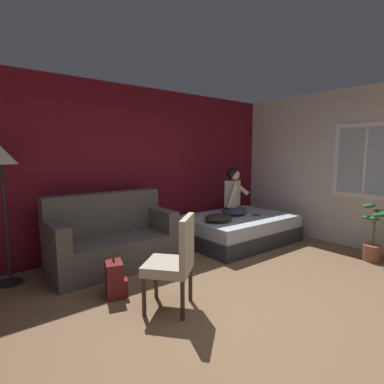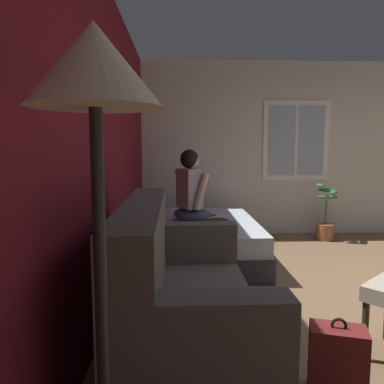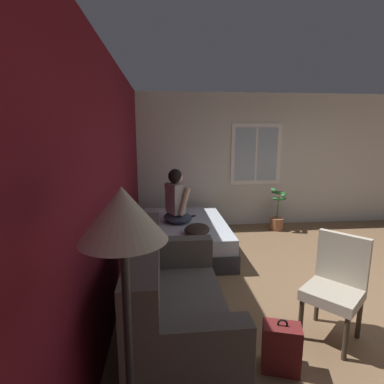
{
  "view_description": "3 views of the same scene",
  "coord_description": "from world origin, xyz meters",
  "px_view_note": "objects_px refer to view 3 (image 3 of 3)",
  "views": [
    {
      "loc": [
        -2.16,
        -1.71,
        1.6
      ],
      "look_at": [
        0.72,
        1.97,
        1.0
      ],
      "focal_mm": 28.0,
      "sensor_mm": 36.0,
      "label": 1
    },
    {
      "loc": [
        -2.76,
        2.24,
        1.37
      ],
      "look_at": [
        0.82,
        2.11,
        0.95
      ],
      "focal_mm": 35.0,
      "sensor_mm": 36.0,
      "label": 2
    },
    {
      "loc": [
        -2.91,
        2.3,
        1.9
      ],
      "look_at": [
        0.87,
        1.93,
        1.16
      ],
      "focal_mm": 28.0,
      "sensor_mm": 36.0,
      "label": 3
    }
  ],
  "objects_px": {
    "side_chair": "(336,283)",
    "person_seated": "(177,201)",
    "bed": "(183,236)",
    "couch": "(172,308)",
    "backpack": "(281,348)",
    "cell_phone": "(192,216)",
    "potted_plant": "(277,215)",
    "floor_lamp": "(124,252)",
    "throw_pillow": "(197,230)"
  },
  "relations": [
    {
      "from": "couch",
      "to": "side_chair",
      "type": "xyz_separation_m",
      "value": [
        0.03,
        -1.53,
        0.14
      ]
    },
    {
      "from": "potted_plant",
      "to": "couch",
      "type": "bearing_deg",
      "value": 145.36
    },
    {
      "from": "bed",
      "to": "cell_phone",
      "type": "bearing_deg",
      "value": -31.13
    },
    {
      "from": "bed",
      "to": "side_chair",
      "type": "distance_m",
      "value": 2.64
    },
    {
      "from": "side_chair",
      "to": "cell_phone",
      "type": "relative_size",
      "value": 6.81
    },
    {
      "from": "person_seated",
      "to": "cell_phone",
      "type": "height_order",
      "value": "person_seated"
    },
    {
      "from": "backpack",
      "to": "floor_lamp",
      "type": "height_order",
      "value": "floor_lamp"
    },
    {
      "from": "backpack",
      "to": "potted_plant",
      "type": "height_order",
      "value": "potted_plant"
    },
    {
      "from": "couch",
      "to": "side_chair",
      "type": "bearing_deg",
      "value": -88.79
    },
    {
      "from": "throw_pillow",
      "to": "potted_plant",
      "type": "height_order",
      "value": "potted_plant"
    },
    {
      "from": "backpack",
      "to": "throw_pillow",
      "type": "xyz_separation_m",
      "value": [
        2.02,
        0.46,
        0.36
      ]
    },
    {
      "from": "floor_lamp",
      "to": "throw_pillow",
      "type": "bearing_deg",
      "value": -12.19
    },
    {
      "from": "bed",
      "to": "couch",
      "type": "bearing_deg",
      "value": 173.77
    },
    {
      "from": "potted_plant",
      "to": "bed",
      "type": "bearing_deg",
      "value": 113.93
    },
    {
      "from": "person_seated",
      "to": "floor_lamp",
      "type": "xyz_separation_m",
      "value": [
        -3.54,
        0.37,
        0.59
      ]
    },
    {
      "from": "backpack",
      "to": "potted_plant",
      "type": "bearing_deg",
      "value": -20.67
    },
    {
      "from": "bed",
      "to": "person_seated",
      "type": "xyz_separation_m",
      "value": [
        -0.02,
        0.1,
        0.6
      ]
    },
    {
      "from": "couch",
      "to": "cell_phone",
      "type": "relative_size",
      "value": 11.86
    },
    {
      "from": "person_seated",
      "to": "cell_phone",
      "type": "bearing_deg",
      "value": -42.06
    },
    {
      "from": "bed",
      "to": "side_chair",
      "type": "xyz_separation_m",
      "value": [
        -2.29,
        -1.28,
        0.3
      ]
    },
    {
      "from": "side_chair",
      "to": "potted_plant",
      "type": "relative_size",
      "value": 1.15
    },
    {
      "from": "potted_plant",
      "to": "throw_pillow",
      "type": "bearing_deg",
      "value": 130.06
    },
    {
      "from": "backpack",
      "to": "cell_phone",
      "type": "bearing_deg",
      "value": 8.47
    },
    {
      "from": "person_seated",
      "to": "potted_plant",
      "type": "distance_m",
      "value": 2.29
    },
    {
      "from": "throw_pillow",
      "to": "floor_lamp",
      "type": "relative_size",
      "value": 0.28
    },
    {
      "from": "backpack",
      "to": "floor_lamp",
      "type": "relative_size",
      "value": 0.27
    },
    {
      "from": "person_seated",
      "to": "couch",
      "type": "bearing_deg",
      "value": 176.25
    },
    {
      "from": "couch",
      "to": "cell_phone",
      "type": "distance_m",
      "value": 2.65
    },
    {
      "from": "side_chair",
      "to": "person_seated",
      "type": "xyz_separation_m",
      "value": [
        2.27,
        1.38,
        0.3
      ]
    },
    {
      "from": "backpack",
      "to": "bed",
      "type": "bearing_deg",
      "value": 13.12
    },
    {
      "from": "side_chair",
      "to": "backpack",
      "type": "xyz_separation_m",
      "value": [
        -0.37,
        0.66,
        -0.34
      ]
    },
    {
      "from": "throw_pillow",
      "to": "side_chair",
      "type": "bearing_deg",
      "value": -145.91
    },
    {
      "from": "bed",
      "to": "backpack",
      "type": "height_order",
      "value": "bed"
    },
    {
      "from": "couch",
      "to": "person_seated",
      "type": "xyz_separation_m",
      "value": [
        2.31,
        -0.15,
        0.44
      ]
    },
    {
      "from": "couch",
      "to": "throw_pillow",
      "type": "distance_m",
      "value": 1.74
    },
    {
      "from": "backpack",
      "to": "floor_lamp",
      "type": "xyz_separation_m",
      "value": [
        -0.9,
        1.09,
        1.24
      ]
    },
    {
      "from": "bed",
      "to": "backpack",
      "type": "distance_m",
      "value": 2.73
    },
    {
      "from": "cell_phone",
      "to": "potted_plant",
      "type": "relative_size",
      "value": 0.17
    },
    {
      "from": "side_chair",
      "to": "potted_plant",
      "type": "height_order",
      "value": "side_chair"
    },
    {
      "from": "person_seated",
      "to": "throw_pillow",
      "type": "bearing_deg",
      "value": -157.22
    },
    {
      "from": "bed",
      "to": "potted_plant",
      "type": "xyz_separation_m",
      "value": [
        0.86,
        -1.95,
        0.07
      ]
    },
    {
      "from": "side_chair",
      "to": "backpack",
      "type": "bearing_deg",
      "value": 119.21
    },
    {
      "from": "couch",
      "to": "bed",
      "type": "bearing_deg",
      "value": -6.23
    },
    {
      "from": "couch",
      "to": "side_chair",
      "type": "relative_size",
      "value": 1.74
    },
    {
      "from": "cell_phone",
      "to": "potted_plant",
      "type": "bearing_deg",
      "value": 60.44
    },
    {
      "from": "throw_pillow",
      "to": "person_seated",
      "type": "bearing_deg",
      "value": 22.78
    },
    {
      "from": "couch",
      "to": "floor_lamp",
      "type": "xyz_separation_m",
      "value": [
        -1.23,
        0.22,
        1.04
      ]
    },
    {
      "from": "side_chair",
      "to": "cell_phone",
      "type": "bearing_deg",
      "value": 22.98
    },
    {
      "from": "side_chair",
      "to": "floor_lamp",
      "type": "height_order",
      "value": "floor_lamp"
    },
    {
      "from": "floor_lamp",
      "to": "bed",
      "type": "bearing_deg",
      "value": -7.54
    }
  ]
}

